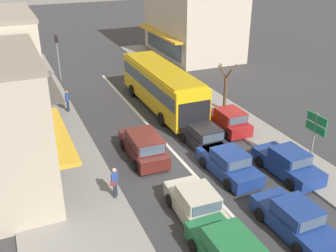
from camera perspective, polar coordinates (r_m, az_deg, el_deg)
name	(u,v)px	position (r m, az deg, el deg)	size (l,w,h in m)	color
ground_plane	(183,162)	(22.92, 2.19, -5.29)	(140.00, 140.00, 0.00)	#353538
lane_centre_line	(157,134)	(26.15, -1.58, -1.23)	(0.20, 28.00, 0.01)	silver
sidewalk_left	(48,139)	(26.49, -17.03, -1.88)	(5.20, 44.00, 0.14)	gray
kerb_right	(223,109)	(30.32, 7.92, 2.47)	(2.80, 44.00, 0.12)	gray
building_right_far	(193,8)	(44.84, 3.69, 16.69)	(8.24, 11.56, 10.23)	beige
city_bus	(162,85)	(29.72, -0.93, 6.00)	(2.79, 10.87, 3.23)	yellow
sedan_behind_bus_near	(205,139)	(24.20, 5.36, -1.87)	(1.94, 4.22, 1.47)	black
sedan_adjacent_lane_lead	(197,205)	(18.38, 4.24, -11.43)	(2.04, 4.27, 1.47)	#B7B29E
sedan_queue_far_back	(229,164)	(21.69, 8.82, -5.48)	(2.01, 4.26, 1.47)	navy
sedan_queue_gap_filler	(295,220)	(18.37, 17.91, -12.82)	(1.94, 4.22, 1.47)	navy
wagon_behind_bus_mid	(144,146)	(23.11, -3.56, -2.95)	(2.04, 4.55, 1.58)	#561E19
parked_sedan_kerb_front	(288,163)	(22.48, 16.97, -5.19)	(2.00, 4.25, 1.47)	navy
parked_hatchback_kerb_second	(228,121)	(26.73, 8.75, 0.75)	(1.83, 3.70, 1.54)	maroon
parked_sedan_kerb_third	(190,94)	(31.32, 3.17, 4.61)	(2.00, 4.25, 1.47)	black
parked_hatchback_kerb_rear	(161,73)	(36.59, -0.98, 7.76)	(1.92, 3.76, 1.54)	black
traffic_light_downstreet	(57,49)	(37.43, -15.76, 10.64)	(0.33, 0.24, 4.20)	gray
directional_road_sign	(315,129)	(22.00, 20.61, -0.43)	(0.10, 1.40, 3.60)	gray
street_tree_right	(225,89)	(29.53, 8.32, 5.32)	(1.60, 1.68, 3.67)	brown
pedestrian_with_handbag_near	(115,181)	(19.46, -7.76, -7.88)	(0.49, 0.61, 1.63)	#232838
pedestrian_browsing_midblock	(59,95)	(31.07, -15.61, 4.32)	(0.25, 0.57, 1.63)	#4C4742
pedestrian_far_walker	(67,100)	(30.03, -14.40, 3.75)	(0.39, 0.65, 1.63)	#232838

